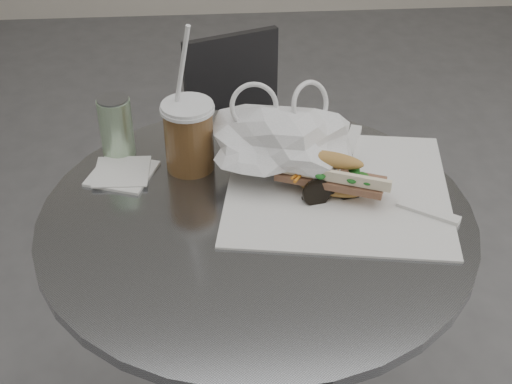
{
  "coord_description": "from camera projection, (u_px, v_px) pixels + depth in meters",
  "views": [
    {
      "loc": [
        -0.07,
        -0.78,
        1.49
      ],
      "look_at": [
        -0.0,
        0.2,
        0.79
      ],
      "focal_mm": 50.0,
      "sensor_mm": 36.0,
      "label": 1
    }
  ],
  "objects": [
    {
      "name": "plastic_bag",
      "position": [
        283.0,
        143.0,
        1.31
      ],
      "size": [
        0.3,
        0.26,
        0.13
      ],
      "primitive_type": null,
      "rotation": [
        0.0,
        0.0,
        0.3
      ],
      "color": "white",
      "rests_on": "cafe_table"
    },
    {
      "name": "sunglasses",
      "position": [
        333.0,
        192.0,
        1.26
      ],
      "size": [
        0.12,
        0.05,
        0.05
      ],
      "rotation": [
        0.0,
        0.0,
        0.19
      ],
      "color": "black",
      "rests_on": "cafe_table"
    },
    {
      "name": "drink_can",
      "position": [
        116.0,
        127.0,
        1.36
      ],
      "size": [
        0.06,
        0.06,
        0.12
      ],
      "color": "#6CA661",
      "rests_on": "cafe_table"
    },
    {
      "name": "napkin_stack",
      "position": [
        122.0,
        173.0,
        1.34
      ],
      "size": [
        0.14,
        0.14,
        0.01
      ],
      "color": "white",
      "rests_on": "cafe_table"
    },
    {
      "name": "iced_coffee",
      "position": [
        189.0,
        135.0,
        1.32
      ],
      "size": [
        0.1,
        0.1,
        0.29
      ],
      "color": "brown",
      "rests_on": "cafe_table"
    },
    {
      "name": "sandwich_paper",
      "position": [
        337.0,
        188.0,
        1.3
      ],
      "size": [
        0.45,
        0.44,
        0.0
      ],
      "primitive_type": "cube",
      "rotation": [
        0.0,
        0.0,
        -0.16
      ],
      "color": "white",
      "rests_on": "cafe_table"
    },
    {
      "name": "chair_far",
      "position": [
        250.0,
        171.0,
        2.12
      ],
      "size": [
        0.38,
        0.4,
        0.69
      ],
      "rotation": [
        0.0,
        0.0,
        3.49
      ],
      "color": "#2A2A2C",
      "rests_on": "ground"
    },
    {
      "name": "banh_mi",
      "position": [
        330.0,
        175.0,
        1.26
      ],
      "size": [
        0.25,
        0.18,
        0.08
      ],
      "rotation": [
        0.0,
        0.0,
        -0.39
      ],
      "color": "tan",
      "rests_on": "sandwich_paper"
    },
    {
      "name": "cafe_table",
      "position": [
        256.0,
        325.0,
        1.4
      ],
      "size": [
        0.76,
        0.76,
        0.74
      ],
      "color": "slate",
      "rests_on": "ground"
    }
  ]
}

